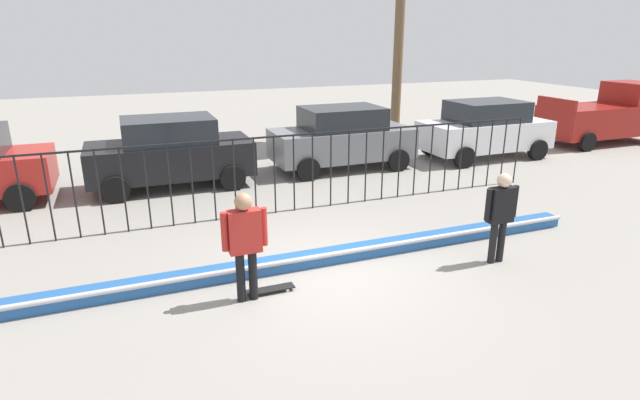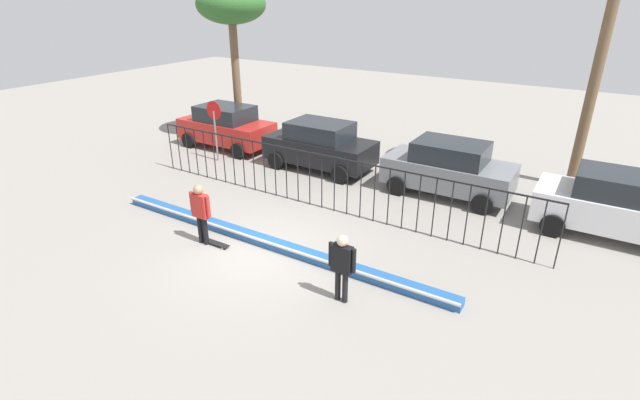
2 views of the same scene
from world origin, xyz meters
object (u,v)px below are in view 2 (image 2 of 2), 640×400
(camera_operator, at_px, (342,262))
(skateboard, at_px, (217,243))
(parked_car_gray, at_px, (449,168))
(palm_tree_short, at_px, (231,8))
(parked_car_black, at_px, (320,145))
(parked_car_white, at_px, (618,205))
(skateboarder, at_px, (200,209))
(parked_car_red, at_px, (226,126))
(stop_sign, at_px, (215,123))

(camera_operator, bearing_deg, skateboard, 42.89)
(parked_car_gray, bearing_deg, palm_tree_short, 172.99)
(parked_car_black, distance_m, palm_tree_short, 7.49)
(palm_tree_short, bearing_deg, camera_operator, -39.67)
(parked_car_black, xyz_separation_m, parked_car_white, (10.14, -0.30, 0.00))
(parked_car_gray, height_order, palm_tree_short, palm_tree_short)
(parked_car_gray, bearing_deg, skateboard, -121.18)
(skateboarder, relative_size, skateboard, 2.22)
(skateboarder, bearing_deg, parked_car_red, 114.22)
(camera_operator, relative_size, parked_car_gray, 0.39)
(parked_car_white, height_order, stop_sign, stop_sign)
(parked_car_black, bearing_deg, palm_tree_short, 163.38)
(skateboarder, relative_size, parked_car_black, 0.41)
(camera_operator, xyz_separation_m, parked_car_gray, (0.08, 7.29, -0.05))
(skateboarder, distance_m, palm_tree_short, 11.35)
(skateboard, relative_size, parked_car_black, 0.19)
(skateboard, xyz_separation_m, stop_sign, (-4.98, 5.38, 1.56))
(parked_car_red, relative_size, parked_car_black, 1.00)
(skateboard, relative_size, parked_car_gray, 0.19)
(camera_operator, distance_m, parked_car_red, 12.45)
(parked_car_black, bearing_deg, skateboard, -83.89)
(parked_car_gray, bearing_deg, camera_operator, -89.98)
(camera_operator, relative_size, stop_sign, 0.68)
(parked_car_gray, height_order, parked_car_white, same)
(skateboard, distance_m, stop_sign, 7.49)
(camera_operator, height_order, parked_car_white, parked_car_white)
(skateboard, bearing_deg, parked_car_red, 123.90)
(skateboard, xyz_separation_m, parked_car_gray, (4.30, 6.91, 0.91))
(skateboard, bearing_deg, parked_car_gray, 51.89)
(parked_car_gray, relative_size, parked_car_white, 1.00)
(parked_car_white, xyz_separation_m, stop_sign, (-14.31, -1.11, 0.64))
(skateboard, height_order, parked_car_white, parked_car_white)
(camera_operator, bearing_deg, parked_car_red, 11.97)
(skateboard, distance_m, parked_car_black, 6.90)
(parked_car_black, distance_m, stop_sign, 4.44)
(parked_car_gray, height_order, stop_sign, stop_sign)
(camera_operator, relative_size, parked_car_white, 0.39)
(parked_car_white, bearing_deg, parked_car_black, -178.19)
(parked_car_black, relative_size, palm_tree_short, 0.63)
(skateboarder, distance_m, parked_car_red, 8.90)
(skateboarder, xyz_separation_m, stop_sign, (-4.59, 5.47, 0.55))
(skateboarder, xyz_separation_m, camera_operator, (4.61, -0.29, -0.05))
(skateboarder, height_order, camera_operator, skateboarder)
(parked_car_red, xyz_separation_m, parked_car_black, (5.03, -0.16, 0.00))
(palm_tree_short, bearing_deg, parked_car_gray, -7.70)
(skateboarder, relative_size, stop_sign, 0.71)
(skateboarder, distance_m, parked_car_gray, 8.43)
(camera_operator, height_order, parked_car_black, parked_car_black)
(parked_car_white, bearing_deg, palm_tree_short, 176.74)
(palm_tree_short, bearing_deg, parked_car_black, -15.83)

